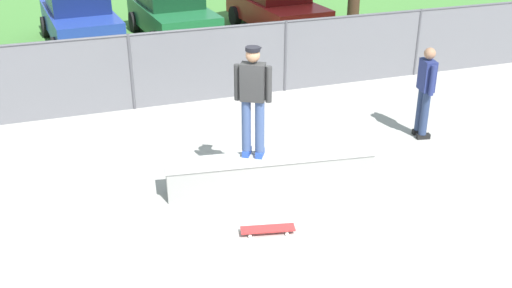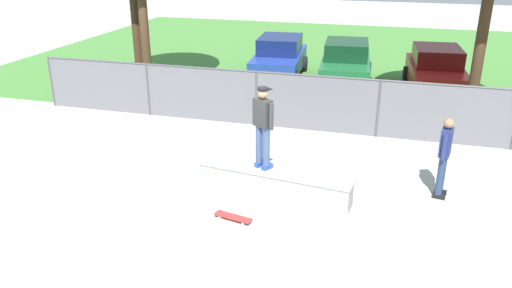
% 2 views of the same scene
% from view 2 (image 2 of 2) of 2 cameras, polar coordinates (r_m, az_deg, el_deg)
% --- Properties ---
extents(ground_plane, '(80.00, 80.00, 0.00)m').
position_cam_2_polar(ground_plane, '(10.59, 1.76, -7.95)').
color(ground_plane, '#ADAAA3').
extents(grass_strip, '(29.89, 20.00, 0.02)m').
position_cam_2_polar(grass_strip, '(25.05, 10.59, 9.49)').
color(grass_strip, '#478438').
rests_on(grass_strip, ground).
extents(concrete_ledge, '(3.53, 0.93, 0.59)m').
position_cam_2_polar(concrete_ledge, '(11.23, 2.01, -4.39)').
color(concrete_ledge, '#999993').
rests_on(concrete_ledge, ground).
extents(skateboarder, '(0.53, 0.41, 1.84)m').
position_cam_2_polar(skateboarder, '(10.86, 0.78, 2.26)').
color(skateboarder, '#2647A5').
rests_on(skateboarder, concrete_ledge).
extents(skateboard, '(0.82, 0.37, 0.09)m').
position_cam_2_polar(skateboard, '(10.38, -2.59, -8.18)').
color(skateboard, red).
rests_on(skateboard, ground).
extents(chainlink_fence, '(17.96, 0.07, 1.69)m').
position_cam_2_polar(chainlink_fence, '(14.91, 6.70, 4.85)').
color(chainlink_fence, '#4C4C51').
rests_on(chainlink_fence, ground).
extents(car_blue, '(2.28, 4.34, 1.66)m').
position_cam_2_polar(car_blue, '(20.86, 2.64, 9.69)').
color(car_blue, '#233D9E').
rests_on(car_blue, ground).
extents(car_green, '(2.28, 4.34, 1.66)m').
position_cam_2_polar(car_green, '(20.18, 10.03, 8.95)').
color(car_green, '#1E6638').
rests_on(car_green, ground).
extents(car_red, '(2.28, 4.34, 1.66)m').
position_cam_2_polar(car_red, '(19.86, 19.52, 7.82)').
color(car_red, '#B21E1E').
rests_on(car_red, ground).
extents(bystander, '(0.33, 0.59, 1.82)m').
position_cam_2_polar(bystander, '(11.61, 20.37, -1.07)').
color(bystander, black).
rests_on(bystander, ground).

